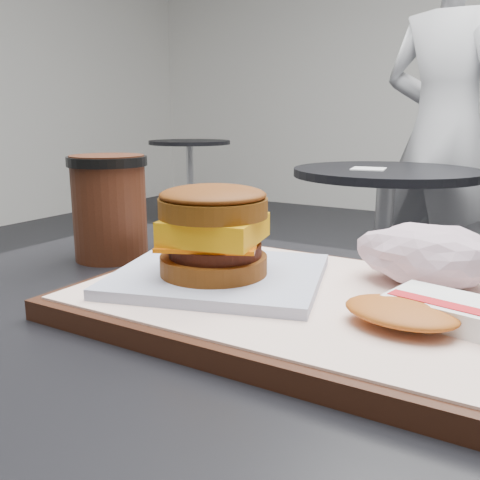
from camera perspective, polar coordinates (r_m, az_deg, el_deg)
name	(u,v)px	position (r m, az deg, el deg)	size (l,w,h in m)	color
serving_tray	(293,300)	(0.49, 5.71, -6.43)	(0.38, 0.28, 0.02)	black
breakfast_sandwich	(215,242)	(0.50, -2.64, -0.20)	(0.23, 0.22, 0.09)	silver
hash_brown	(428,311)	(0.43, 19.44, -7.19)	(0.13, 0.10, 0.02)	white
crumpled_wrapper	(426,254)	(0.53, 19.26, -1.43)	(0.13, 0.10, 0.06)	silver
coffee_cup	(109,203)	(0.67, -13.76, 3.81)	(0.10, 0.10, 0.13)	#3C1A0E
neighbor_table	(384,221)	(2.13, 15.10, 1.99)	(0.70, 0.70, 0.75)	black
napkin	(369,169)	(2.06, 13.56, 7.40)	(0.12, 0.12, 0.00)	silver
patron	(444,135)	(2.57, 20.94, 10.37)	(0.63, 0.41, 1.72)	silver
bg_table_mid	(190,164)	(4.43, -5.36, 8.10)	(0.66, 0.66, 0.75)	black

